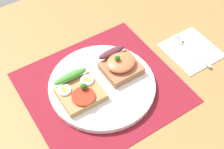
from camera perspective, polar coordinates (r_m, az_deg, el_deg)
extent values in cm
cube|color=#9D723F|center=(81.21, -1.78, -3.07)|extent=(120.00, 90.00, 3.20)
cube|color=maroon|center=(79.81, -1.81, -2.33)|extent=(37.34, 34.75, 0.30)
cylinder|color=white|center=(79.11, -1.82, -1.94)|extent=(26.88, 26.88, 1.46)
cube|color=#AE8150|center=(75.82, -5.69, -3.55)|extent=(10.18, 8.84, 1.73)
cylinder|color=red|center=(73.92, -5.22, -3.98)|extent=(5.55, 5.55, 0.60)
ellipsoid|color=#428C33|center=(77.19, -7.55, -0.34)|extent=(8.96, 2.20, 1.80)
sphere|color=#1E5919|center=(74.26, -5.16, -2.19)|extent=(1.60, 1.60, 1.60)
cylinder|color=white|center=(75.61, -8.66, -2.83)|extent=(3.31, 3.31, 0.50)
cylinder|color=yellow|center=(75.35, -8.68, -2.68)|extent=(1.49, 1.49, 0.16)
cylinder|color=white|center=(76.85, -4.52, -1.03)|extent=(3.31, 3.31, 0.50)
cylinder|color=yellow|center=(76.59, -4.54, -0.87)|extent=(1.49, 1.49, 0.16)
cube|color=#A06645|center=(80.36, 1.67, 1.15)|extent=(9.24, 8.17, 2.03)
ellipsoid|color=#ED6D41|center=(78.95, 1.63, 2.21)|extent=(7.57, 6.54, 2.03)
ellipsoid|color=#592932|center=(81.42, -0.08, 4.03)|extent=(7.85, 2.20, 1.80)
sphere|color=#1E5919|center=(77.58, 1.00, 2.99)|extent=(1.40, 1.40, 1.40)
cube|color=white|center=(90.93, 14.21, 4.36)|extent=(13.27, 13.93, 0.60)
cube|color=#B7B7BC|center=(89.44, 15.06, 3.58)|extent=(0.80, 11.34, 0.32)
cube|color=#B7B7BC|center=(92.02, 12.61, 5.85)|extent=(1.50, 1.20, 0.32)
cube|color=#B7B7BC|center=(92.60, 11.50, 6.45)|extent=(0.32, 2.80, 0.32)
cube|color=#B7B7BC|center=(92.96, 11.80, 6.59)|extent=(0.32, 2.80, 0.32)
cube|color=#B7B7BC|center=(93.33, 12.11, 6.74)|extent=(0.32, 2.80, 0.32)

